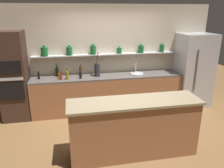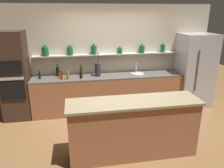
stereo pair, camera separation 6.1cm
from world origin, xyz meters
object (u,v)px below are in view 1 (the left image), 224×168
object	(u,v)px
refrigerator	(194,70)
sink_fixture	(137,73)
flower_vase	(97,69)
bottle_oil_0	(67,75)
bottle_sauce_2	(80,75)
bottle_sauce_3	(61,76)
oven_tower	(14,77)
bottle_spirit_1	(81,71)
bottle_sauce_5	(59,75)
bottle_sauce_4	(39,76)
bottle_wine_6	(57,72)

from	to	relation	value
refrigerator	sink_fixture	size ratio (longest dim) A/B	5.69
flower_vase	bottle_oil_0	bearing A→B (deg)	-169.49
bottle_sauce_2	bottle_sauce_3	distance (m)	0.45
oven_tower	bottle_sauce_2	distance (m)	1.51
bottle_spirit_1	bottle_sauce_5	distance (m)	0.54
refrigerator	sink_fixture	xyz separation A→B (m)	(-1.55, 0.05, -0.01)
flower_vase	bottle_spirit_1	distance (m)	0.42
bottle_sauce_3	bottle_sauce_5	size ratio (longest dim) A/B	1.16
bottle_oil_0	bottle_sauce_4	world-z (taller)	bottle_oil_0
bottle_sauce_5	sink_fixture	bearing A→B (deg)	0.45
flower_vase	bottle_sauce_3	bearing A→B (deg)	-171.27
oven_tower	bottle_wine_6	size ratio (longest dim) A/B	6.84
bottle_oil_0	flower_vase	bearing A→B (deg)	10.51
bottle_oil_0	bottle_sauce_4	size ratio (longest dim) A/B	1.35
bottle_oil_0	bottle_sauce_2	xyz separation A→B (m)	(0.31, 0.01, -0.02)
flower_vase	oven_tower	bearing A→B (deg)	-179.80
oven_tower	bottle_sauce_4	xyz separation A→B (m)	(0.54, 0.03, -0.02)
refrigerator	bottle_wine_6	distance (m)	3.52
refrigerator	bottle_wine_6	world-z (taller)	refrigerator
refrigerator	oven_tower	distance (m)	4.47
bottle_oil_0	bottle_sauce_4	xyz separation A→B (m)	(-0.65, 0.15, -0.02)
oven_tower	flower_vase	distance (m)	1.92
refrigerator	bottle_sauce_4	distance (m)	3.93
refrigerator	flower_vase	size ratio (longest dim) A/B	3.17
oven_tower	bottle_wine_6	xyz separation A→B (m)	(0.95, 0.19, 0.01)
bottle_spirit_1	bottle_sauce_5	size ratio (longest dim) A/B	1.61
bottle_sauce_5	bottle_sauce_3	bearing A→B (deg)	-68.36
flower_vase	bottle_spirit_1	xyz separation A→B (m)	(-0.39, 0.13, -0.07)
sink_fixture	bottle_sauce_3	size ratio (longest dim) A/B	1.70
bottle_sauce_2	bottle_wine_6	distance (m)	0.63
refrigerator	bottle_wine_6	bearing A→B (deg)	176.36
sink_fixture	bottle_sauce_2	world-z (taller)	sink_fixture
refrigerator	bottle_sauce_3	xyz separation A→B (m)	(-3.42, -0.09, 0.06)
refrigerator	bottle_sauce_5	size ratio (longest dim) A/B	11.18
bottle_oil_0	bottle_wine_6	size ratio (longest dim) A/B	0.86
oven_tower	sink_fixture	world-z (taller)	oven_tower
refrigerator	bottle_sauce_2	distance (m)	2.97
bottle_sauce_4	bottle_sauce_5	size ratio (longest dim) A/B	1.12
bottle_sauce_3	bottle_sauce_5	bearing A→B (deg)	111.64
oven_tower	bottle_sauce_2	xyz separation A→B (m)	(1.50, -0.12, -0.02)
refrigerator	bottle_sauce_3	world-z (taller)	refrigerator
bottle_wine_6	sink_fixture	bearing A→B (deg)	-5.08
bottle_oil_0	bottle_sauce_2	size ratio (longest dim) A/B	1.32
oven_tower	bottle_sauce_4	size ratio (longest dim) A/B	10.68
refrigerator	oven_tower	size ratio (longest dim) A/B	0.93
sink_fixture	bottle_oil_0	world-z (taller)	bottle_oil_0
bottle_spirit_1	bottle_wine_6	xyz separation A→B (m)	(-0.57, 0.05, -0.01)
sink_fixture	bottle_oil_0	xyz separation A→B (m)	(-1.73, -0.14, 0.08)
refrigerator	sink_fixture	bearing A→B (deg)	178.22
flower_vase	bottle_sauce_5	xyz separation A→B (m)	(-0.91, -0.01, -0.12)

